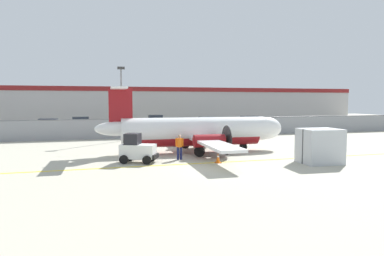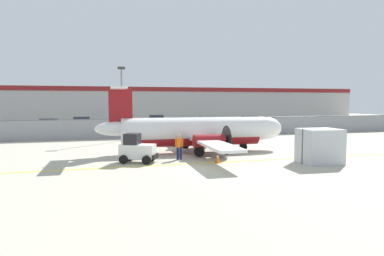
{
  "view_description": "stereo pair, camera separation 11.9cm",
  "coord_description": "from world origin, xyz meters",
  "px_view_note": "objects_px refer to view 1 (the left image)",
  "views": [
    {
      "loc": [
        -7.21,
        -18.53,
        3.97
      ],
      "look_at": [
        0.1,
        7.66,
        1.8
      ],
      "focal_mm": 32.0,
      "sensor_mm": 36.0,
      "label": 1
    },
    {
      "loc": [
        -7.1,
        -18.57,
        3.97
      ],
      "look_at": [
        0.1,
        7.66,
        1.8
      ],
      "focal_mm": 32.0,
      "sensor_mm": 36.0,
      "label": 2
    }
  ],
  "objects_px": {
    "traffic_cone_near_left": "(242,146)",
    "parked_car_1": "(80,122)",
    "parked_car_4": "(207,123)",
    "parked_car_5": "(250,121)",
    "parked_car_2": "(121,122)",
    "apron_light_pole": "(121,97)",
    "commuter_airplane": "(199,131)",
    "parked_car_0": "(49,125)",
    "traffic_cone_near_right": "(218,158)",
    "baggage_tug": "(137,149)",
    "ground_crew_worker": "(179,146)",
    "cargo_container": "(320,146)",
    "parked_car_3": "(156,120)"
  },
  "relations": [
    {
      "from": "traffic_cone_near_left",
      "to": "ground_crew_worker",
      "type": "bearing_deg",
      "value": -153.4
    },
    {
      "from": "commuter_airplane",
      "to": "baggage_tug",
      "type": "xyz_separation_m",
      "value": [
        -5.11,
        -3.27,
        -0.75
      ]
    },
    {
      "from": "baggage_tug",
      "to": "apron_light_pole",
      "type": "xyz_separation_m",
      "value": [
        -0.1,
        12.29,
        3.45
      ]
    },
    {
      "from": "parked_car_5",
      "to": "parked_car_2",
      "type": "bearing_deg",
      "value": 169.81
    },
    {
      "from": "baggage_tug",
      "to": "cargo_container",
      "type": "relative_size",
      "value": 1.03
    },
    {
      "from": "ground_crew_worker",
      "to": "parked_car_3",
      "type": "height_order",
      "value": "same"
    },
    {
      "from": "baggage_tug",
      "to": "parked_car_0",
      "type": "relative_size",
      "value": 0.61
    },
    {
      "from": "traffic_cone_near_left",
      "to": "parked_car_0",
      "type": "xyz_separation_m",
      "value": [
        -17.14,
        22.19,
        0.58
      ]
    },
    {
      "from": "cargo_container",
      "to": "ground_crew_worker",
      "type": "bearing_deg",
      "value": 158.82
    },
    {
      "from": "parked_car_2",
      "to": "parked_car_5",
      "type": "height_order",
      "value": "same"
    },
    {
      "from": "commuter_airplane",
      "to": "parked_car_2",
      "type": "xyz_separation_m",
      "value": [
        -4.24,
        24.62,
        -0.71
      ]
    },
    {
      "from": "baggage_tug",
      "to": "parked_car_4",
      "type": "xyz_separation_m",
      "value": [
        12.44,
        23.84,
        0.04
      ]
    },
    {
      "from": "parked_car_2",
      "to": "baggage_tug",
      "type": "bearing_deg",
      "value": -91.0
    },
    {
      "from": "parked_car_1",
      "to": "cargo_container",
      "type": "bearing_deg",
      "value": 111.57
    },
    {
      "from": "baggage_tug",
      "to": "parked_car_4",
      "type": "relative_size",
      "value": 0.61
    },
    {
      "from": "parked_car_0",
      "to": "parked_car_2",
      "type": "relative_size",
      "value": 1.01
    },
    {
      "from": "traffic_cone_near_right",
      "to": "apron_light_pole",
      "type": "distance_m",
      "value": 15.24
    },
    {
      "from": "baggage_tug",
      "to": "parked_car_0",
      "type": "distance_m",
      "value": 26.83
    },
    {
      "from": "parked_car_2",
      "to": "apron_light_pole",
      "type": "relative_size",
      "value": 0.58
    },
    {
      "from": "baggage_tug",
      "to": "parked_car_1",
      "type": "distance_m",
      "value": 29.55
    },
    {
      "from": "parked_car_0",
      "to": "parked_car_4",
      "type": "bearing_deg",
      "value": -2.81
    },
    {
      "from": "ground_crew_worker",
      "to": "parked_car_2",
      "type": "height_order",
      "value": "same"
    },
    {
      "from": "parked_car_0",
      "to": "commuter_airplane",
      "type": "bearing_deg",
      "value": -57.01
    },
    {
      "from": "apron_light_pole",
      "to": "parked_car_0",
      "type": "bearing_deg",
      "value": 122.15
    },
    {
      "from": "traffic_cone_near_right",
      "to": "parked_car_2",
      "type": "bearing_deg",
      "value": 97.92
    },
    {
      "from": "traffic_cone_near_right",
      "to": "parked_car_0",
      "type": "relative_size",
      "value": 0.15
    },
    {
      "from": "traffic_cone_near_right",
      "to": "parked_car_2",
      "type": "height_order",
      "value": "parked_car_2"
    },
    {
      "from": "ground_crew_worker",
      "to": "parked_car_3",
      "type": "xyz_separation_m",
      "value": [
        3.86,
        32.23,
        -0.06
      ]
    },
    {
      "from": "traffic_cone_near_left",
      "to": "parked_car_1",
      "type": "distance_m",
      "value": 29.2
    },
    {
      "from": "ground_crew_worker",
      "to": "traffic_cone_near_left",
      "type": "distance_m",
      "value": 6.6
    },
    {
      "from": "commuter_airplane",
      "to": "traffic_cone_near_right",
      "type": "xyz_separation_m",
      "value": [
        -0.15,
        -4.79,
        -1.29
      ]
    },
    {
      "from": "ground_crew_worker",
      "to": "parked_car_0",
      "type": "bearing_deg",
      "value": 34.29
    },
    {
      "from": "parked_car_0",
      "to": "ground_crew_worker",
      "type": "bearing_deg",
      "value": -64.15
    },
    {
      "from": "traffic_cone_near_right",
      "to": "apron_light_pole",
      "type": "height_order",
      "value": "apron_light_pole"
    },
    {
      "from": "traffic_cone_near_left",
      "to": "traffic_cone_near_right",
      "type": "relative_size",
      "value": 1.0
    },
    {
      "from": "cargo_container",
      "to": "traffic_cone_near_left",
      "type": "distance_m",
      "value": 7.12
    },
    {
      "from": "parked_car_1",
      "to": "traffic_cone_near_left",
      "type": "bearing_deg",
      "value": 113.1
    },
    {
      "from": "cargo_container",
      "to": "parked_car_4",
      "type": "xyz_separation_m",
      "value": [
        1.29,
        27.2,
        -0.21
      ]
    },
    {
      "from": "parked_car_4",
      "to": "parked_car_5",
      "type": "xyz_separation_m",
      "value": [
        7.2,
        1.16,
        0.0
      ]
    },
    {
      "from": "ground_crew_worker",
      "to": "parked_car_3",
      "type": "relative_size",
      "value": 0.4
    },
    {
      "from": "traffic_cone_near_left",
      "to": "parked_car_1",
      "type": "bearing_deg",
      "value": 117.7
    },
    {
      "from": "commuter_airplane",
      "to": "parked_car_0",
      "type": "height_order",
      "value": "commuter_airplane"
    },
    {
      "from": "traffic_cone_near_left",
      "to": "apron_light_pole",
      "type": "distance_m",
      "value": 13.23
    },
    {
      "from": "commuter_airplane",
      "to": "parked_car_4",
      "type": "xyz_separation_m",
      "value": [
        7.33,
        20.58,
        -0.71
      ]
    },
    {
      "from": "parked_car_5",
      "to": "parked_car_0",
      "type": "bearing_deg",
      "value": 177.53
    },
    {
      "from": "parked_car_2",
      "to": "traffic_cone_near_right",
      "type": "bearing_deg",
      "value": -81.3
    },
    {
      "from": "apron_light_pole",
      "to": "ground_crew_worker",
      "type": "bearing_deg",
      "value": -76.01
    },
    {
      "from": "cargo_container",
      "to": "baggage_tug",
      "type": "bearing_deg",
      "value": 166.23
    },
    {
      "from": "commuter_airplane",
      "to": "parked_car_0",
      "type": "bearing_deg",
      "value": 122.6
    },
    {
      "from": "parked_car_4",
      "to": "parked_car_0",
      "type": "bearing_deg",
      "value": -3.77
    }
  ]
}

